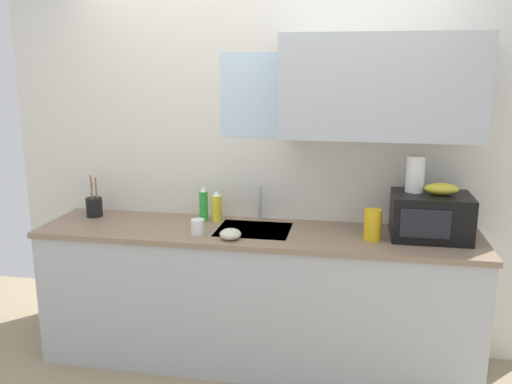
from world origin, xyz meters
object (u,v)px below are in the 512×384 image
Objects in this scene: dish_soap_bottle_green at (204,205)px; microwave at (431,216)px; mug_white at (198,227)px; utensil_crock at (94,206)px; small_bowl at (230,234)px; cereal_canister at (373,225)px; banana_bunch at (442,189)px; dish_soap_bottle_yellow at (217,207)px; paper_towel_roll at (415,174)px.

microwave is at bearing -4.36° from dish_soap_bottle_green.
dish_soap_bottle_green is 2.48× the size of mug_white.
utensil_crock reaches higher than small_bowl.
dish_soap_bottle_green reaches higher than cereal_canister.
banana_bunch reaches higher than mug_white.
microwave is at bearing 16.17° from cereal_canister.
banana_bunch is at bearing -4.85° from dish_soap_bottle_yellow.
paper_towel_roll reaches higher than cereal_canister.
dish_soap_bottle_yellow is 1.12× the size of cereal_canister.
cereal_canister is 1.94× the size of mug_white.
banana_bunch is 0.85× the size of dish_soap_bottle_green.
utensil_crock is (-1.87, 0.17, -0.02)m from cereal_canister.
banana_bunch is at bearing 11.54° from small_bowl.
paper_towel_roll is 1.36m from mug_white.
dish_soap_bottle_green reaches higher than dish_soap_bottle_yellow.
microwave reaches higher than small_bowl.
dish_soap_bottle_green is (-1.34, 0.06, -0.27)m from paper_towel_roll.
dish_soap_bottle_yellow is at bearing 7.22° from dish_soap_bottle_green.
small_bowl is (0.18, -0.37, -0.06)m from dish_soap_bottle_yellow.
cereal_canister is at bearing 10.19° from small_bowl.
dish_soap_bottle_yellow reaches higher than cereal_canister.
mug_white is at bearing -172.30° from microwave.
utensil_crock reaches higher than mug_white.
dish_soap_bottle_yellow is 0.42m from small_bowl.
mug_white is (-1.39, -0.19, -0.09)m from microwave.
small_bowl is (1.04, -0.32, -0.04)m from utensil_crock.
mug_white is at bearing -175.12° from cereal_canister.
cereal_canister is at bearing -10.71° from dish_soap_bottle_green.
utensil_crock is 1.09m from small_bowl.
cereal_canister is (1.10, -0.21, -0.02)m from dish_soap_bottle_green.
dish_soap_bottle_yellow is 2.19× the size of mug_white.
banana_bunch is 1.28m from small_bowl.
cereal_canister is 1.88m from utensil_crock.
cereal_canister reaches higher than small_bowl.
cereal_canister is 1.42× the size of small_bowl.
paper_towel_roll is 2.13m from utensil_crock.
microwave is 4.84× the size of mug_white.
dish_soap_bottle_yellow reaches higher than mug_white.
utensil_crock is (-0.86, -0.05, -0.03)m from dish_soap_bottle_yellow.
banana_bunch is (0.05, 0.00, 0.17)m from microwave.
dish_soap_bottle_green is at bearing 175.64° from microwave.
microwave reaches higher than dish_soap_bottle_green.
small_bowl is (-1.07, -0.30, -0.35)m from paper_towel_roll.
mug_white reaches higher than small_bowl.
banana_bunch is 0.46m from cereal_canister.
dish_soap_bottle_green is (-0.09, -0.01, 0.01)m from dish_soap_bottle_yellow.
small_bowl is at bearing -64.01° from dish_soap_bottle_yellow.
paper_towel_roll reaches higher than mug_white.
utensil_crock is 2.25× the size of small_bowl.
paper_towel_roll is at bearing 10.50° from mug_white.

